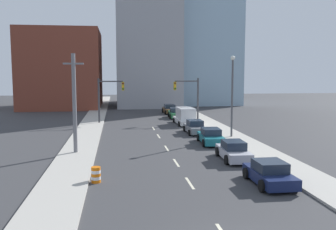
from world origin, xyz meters
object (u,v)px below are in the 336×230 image
Objects in this scene: utility_pole_left_mid at (74,103)px; sedan_brown at (170,109)px; box_truck_white at (185,117)px; traffic_signal_right at (191,94)px; sedan_green at (176,113)px; street_lamp at (232,91)px; sedan_navy at (270,174)px; sedan_teal at (211,137)px; sedan_silver at (233,151)px; traffic_signal_left at (106,95)px; traffic_barrel at (96,175)px; sedan_gray at (195,127)px.

sedan_brown is at bearing 67.75° from utility_pole_left_mid.
box_truck_white is 12.93m from sedan_brown.
traffic_signal_right is 5.76m from sedan_green.
street_lamp is (14.79, 5.58, 0.62)m from utility_pole_left_mid.
street_lamp reaches higher than utility_pole_left_mid.
utility_pole_left_mid is at bearing -113.79° from sedan_brown.
sedan_brown is (-0.18, 12.92, -0.32)m from box_truck_white.
sedan_navy is 0.91× the size of sedan_teal.
sedan_silver is at bearing -91.47° from box_truck_white.
sedan_brown is at bearing 47.65° from traffic_signal_left.
sedan_brown is (-1.33, 10.70, -3.05)m from traffic_signal_right.
street_lamp is at bearing 80.90° from sedan_navy.
utility_pole_left_mid is at bearing -164.10° from sedan_teal.
traffic_signal_left is 26.62m from traffic_barrel.
sedan_gray is 13.98m from sedan_green.
sedan_brown is at bearing 92.29° from sedan_silver.
sedan_green is at bearing -91.37° from sedan_brown.
traffic_barrel is at bearing 170.37° from sedan_navy.
box_truck_white is at bearing -117.30° from traffic_signal_right.
sedan_silver is at bearing -91.16° from sedan_brown.
traffic_barrel is 32.61m from sedan_green.
traffic_barrel is 0.20× the size of sedan_brown.
traffic_signal_right is 1.24× the size of sedan_green.
utility_pole_left_mid is 15.82m from street_lamp.
traffic_barrel is at bearing -112.70° from traffic_signal_right.
sedan_green is (-1.31, 4.71, -3.05)m from traffic_signal_right.
sedan_navy is at bearing -90.94° from sedan_brown.
street_lamp is at bearing -84.16° from sedan_brown.
sedan_silver is 32.60m from sedan_brown.
traffic_signal_right is at bearing 54.09° from utility_pole_left_mid.
traffic_signal_left is 1.29× the size of sedan_gray.
sedan_green reaches higher than traffic_barrel.
utility_pole_left_mid is at bearing -128.58° from box_truck_white.
traffic_signal_right is at bearing -71.43° from sedan_green.
sedan_green is at bearing 72.62° from traffic_barrel.
utility_pole_left_mid reaches higher than traffic_signal_left.
traffic_signal_left is 1.28× the size of sedan_silver.
traffic_barrel is 0.16× the size of box_truck_white.
traffic_signal_right is 1.23× the size of sedan_brown.
traffic_barrel is at bearing -89.94° from traffic_signal_left.
sedan_gray is 7.06m from box_truck_white.
utility_pole_left_mid reaches higher than sedan_brown.
box_truck_white is (0.02, 13.10, 0.34)m from sedan_teal.
sedan_gray is at bearing 93.22° from sedan_silver.
traffic_signal_right is at bearing 89.01° from sedan_silver.
sedan_teal is (-0.06, 6.58, -0.01)m from sedan_silver.
sedan_green is at bearing 99.85° from street_lamp.
sedan_teal is (-1.17, -15.32, -3.06)m from traffic_signal_right.
sedan_teal is 26.02m from sedan_brown.
sedan_navy is (-0.92, -28.20, -3.07)m from traffic_signal_right.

